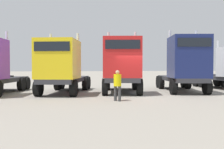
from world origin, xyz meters
The scene contains 5 objects.
ground centered at (0.00, 0.00, 0.00)m, with size 200.00×200.00×0.00m, color gray.
semi_truck_yellow centered at (-4.53, 1.85, 1.85)m, with size 4.00×6.72×4.12m.
semi_truck_red centered at (-0.49, 1.52, 1.93)m, with size 3.69×6.20×4.29m.
semi_truck_navy centered at (4.01, 1.20, 1.99)m, with size 3.78×6.80×4.48m.
visitor_in_hivis centered at (-1.54, -1.88, 0.94)m, with size 0.56×0.56×1.63m.
Camera 1 is at (-4.14, -13.80, 1.77)m, focal length 37.12 mm.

